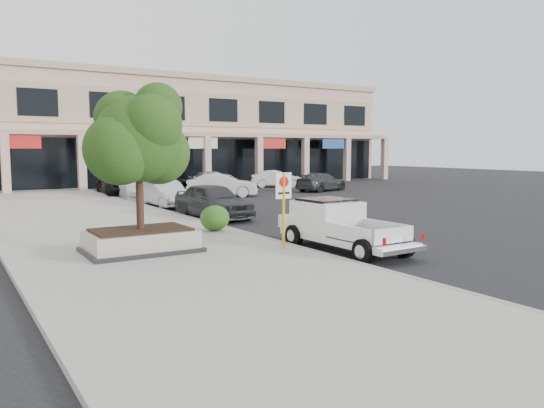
% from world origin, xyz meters
% --- Properties ---
extents(ground, '(120.00, 120.00, 0.00)m').
position_xyz_m(ground, '(0.00, 0.00, 0.00)').
color(ground, black).
rests_on(ground, ground).
extents(sidewalk, '(8.00, 52.00, 0.15)m').
position_xyz_m(sidewalk, '(-5.50, 6.00, 0.07)').
color(sidewalk, gray).
rests_on(sidewalk, ground).
extents(curb, '(0.20, 52.00, 0.15)m').
position_xyz_m(curb, '(-1.55, 6.00, 0.07)').
color(curb, gray).
rests_on(curb, ground).
extents(strip_mall, '(40.55, 12.43, 9.50)m').
position_xyz_m(strip_mall, '(8.00, 33.93, 4.75)').
color(strip_mall, tan).
rests_on(strip_mall, ground).
extents(planter, '(3.20, 2.20, 0.68)m').
position_xyz_m(planter, '(-5.94, 2.01, 0.48)').
color(planter, black).
rests_on(planter, sidewalk).
extents(planter_tree, '(2.90, 2.55, 4.00)m').
position_xyz_m(planter_tree, '(-5.80, 2.16, 3.41)').
color(planter_tree, black).
rests_on(planter_tree, planter).
extents(no_parking_sign, '(0.55, 0.09, 2.30)m').
position_xyz_m(no_parking_sign, '(-2.13, 0.20, 1.63)').
color(no_parking_sign, '#E4A50C').
rests_on(no_parking_sign, sidewalk).
extents(hedge, '(1.10, 0.99, 0.93)m').
position_xyz_m(hedge, '(-2.37, 4.41, 0.62)').
color(hedge, '#1B4413').
rests_on(hedge, sidewalk).
extents(pickup_truck, '(1.97, 5.03, 1.57)m').
position_xyz_m(pickup_truck, '(-0.35, -0.56, 0.79)').
color(pickup_truck, white).
rests_on(pickup_truck, ground).
extents(curb_car_a, '(2.31, 4.87, 1.61)m').
position_xyz_m(curb_car_a, '(-0.42, 8.54, 0.80)').
color(curb_car_a, '#2A2D2F').
rests_on(curb_car_a, ground).
extents(curb_car_b, '(1.51, 4.32, 1.42)m').
position_xyz_m(curb_car_b, '(-0.53, 14.22, 0.71)').
color(curb_car_b, '#B0B3B9').
rests_on(curb_car_b, ground).
extents(curb_car_c, '(2.32, 4.98, 1.41)m').
position_xyz_m(curb_car_c, '(-0.52, 19.36, 0.70)').
color(curb_car_c, white).
rests_on(curb_car_c, ground).
extents(curb_car_d, '(2.98, 5.72, 1.54)m').
position_xyz_m(curb_car_d, '(-0.49, 22.34, 0.77)').
color(curb_car_d, black).
rests_on(curb_car_d, ground).
extents(lot_car_a, '(4.45, 2.53, 1.43)m').
position_xyz_m(lot_car_a, '(6.70, 21.32, 0.71)').
color(lot_car_a, gray).
rests_on(lot_car_a, ground).
extents(lot_car_b, '(4.85, 3.36, 1.51)m').
position_xyz_m(lot_car_b, '(4.80, 18.07, 0.76)').
color(lot_car_b, silver).
rests_on(lot_car_b, ground).
extents(lot_car_c, '(4.99, 3.18, 1.35)m').
position_xyz_m(lot_car_c, '(13.26, 18.42, 0.67)').
color(lot_car_c, '#2E3133').
rests_on(lot_car_c, ground).
extents(lot_car_d, '(6.12, 4.41, 1.55)m').
position_xyz_m(lot_car_d, '(2.32, 22.29, 0.77)').
color(lot_car_d, black).
rests_on(lot_car_d, ground).
extents(lot_car_e, '(4.17, 1.70, 1.42)m').
position_xyz_m(lot_car_e, '(8.09, 26.10, 0.71)').
color(lot_car_e, '#96989D').
rests_on(lot_car_e, ground).
extents(lot_car_f, '(4.38, 3.24, 1.38)m').
position_xyz_m(lot_car_f, '(12.55, 23.47, 0.69)').
color(lot_car_f, silver).
rests_on(lot_car_f, ground).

